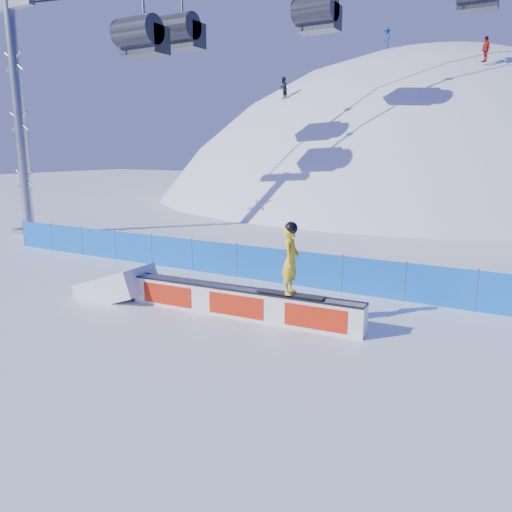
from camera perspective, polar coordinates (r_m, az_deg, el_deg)
The scene contains 7 objects.
ground at distance 15.33m, azimuth -14.41°, elevation -5.49°, with size 160.00×160.00×0.00m, color white.
snow_hill at distance 57.95m, azimuth 17.48°, elevation -11.44°, with size 64.00×64.00×64.00m.
safety_fence at distance 18.54m, azimuth -4.83°, elevation -0.21°, with size 22.05×0.05×1.30m.
rail_box at distance 13.74m, azimuth -1.89°, elevation -5.35°, with size 7.01×0.88×0.84m.
snow_ramp at distance 16.31m, azimuth -15.55°, elevation -4.50°, with size 2.20×1.47×0.83m, color white, non-canonical shape.
snowboarder at distance 12.76m, azimuth 3.99°, elevation -0.38°, with size 1.85×0.71×1.91m.
distant_skiers at distance 42.27m, azimuth 18.25°, elevation 20.53°, with size 22.62×9.98×6.30m.
Camera 1 is at (10.32, -10.40, 4.51)m, focal length 35.00 mm.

